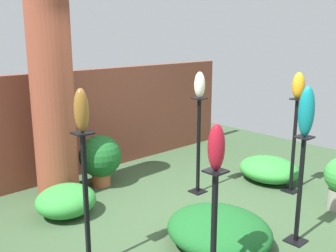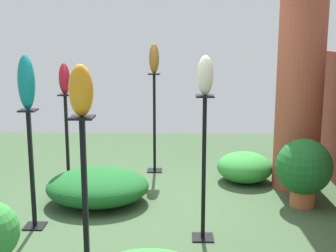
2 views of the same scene
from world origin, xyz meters
The scene contains 17 objects.
ground_plane centered at (0.00, 0.00, 0.00)m, with size 8.00×8.00×0.00m, color #385133.
brick_wall_back centered at (0.00, 2.32, 0.82)m, with size 5.60×0.12×1.64m, color brown.
brick_pillar centered at (-0.97, 1.73, 1.38)m, with size 0.55×0.55×2.76m, color brown.
pedestal_amber centered at (1.52, -0.36, 0.62)m, with size 0.20×0.20×1.34m.
pedestal_bronze centered at (-1.59, -0.04, 0.62)m, with size 0.20×0.20×1.35m.
pedestal_teal centered at (0.32, -1.12, 0.54)m, with size 0.20×0.20×1.18m.
pedestal_ruby centered at (-1.03, -1.10, 0.52)m, with size 0.20×0.20×1.14m.
pedestal_ivory centered at (0.54, 0.53, 0.62)m, with size 0.20×0.20×1.35m.
art_vase_amber centered at (1.52, -0.36, 1.51)m, with size 0.16×0.17×0.35m, color orange.
art_vase_bronze centered at (-1.59, -0.04, 1.54)m, with size 0.13×0.13×0.39m, color brown.
art_vase_teal centered at (0.32, -1.12, 1.43)m, with size 0.15×0.16×0.51m, color #0F727A.
art_vase_ruby centered at (-1.03, -1.10, 1.33)m, with size 0.14×0.14×0.38m, color maroon.
art_vase_ivory centered at (0.54, 0.53, 1.52)m, with size 0.15×0.14×0.35m, color beige.
potted_plant_front_left centered at (-0.32, 1.66, 0.43)m, with size 0.61×0.61×0.76m.
foliage_bed_east centered at (-1.18, 1.14, 0.19)m, with size 0.75×0.71×0.37m, color #338C38.
foliage_bed_west centered at (-0.37, -0.61, 0.19)m, with size 1.03×1.15×0.38m, color #195923.
foliage_bed_center centered at (1.66, 0.09, 0.18)m, with size 0.81×0.93×0.36m, color #338C38.
Camera 1 is at (-3.31, -3.00, 2.20)m, focal length 42.00 mm.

